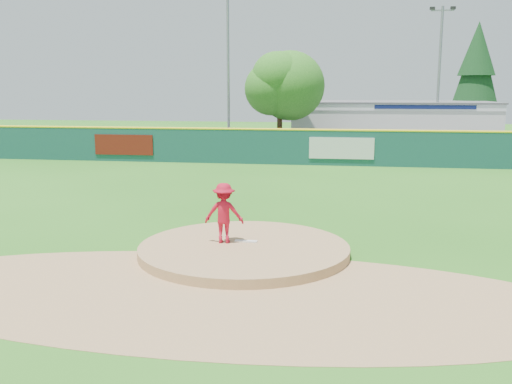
% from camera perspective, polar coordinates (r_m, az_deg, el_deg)
% --- Properties ---
extents(ground, '(120.00, 120.00, 0.00)m').
position_cam_1_polar(ground, '(15.03, -1.20, -6.23)').
color(ground, '#286B19').
rests_on(ground, ground).
extents(pitchers_mound, '(5.50, 5.50, 0.50)m').
position_cam_1_polar(pitchers_mound, '(15.03, -1.20, -6.23)').
color(pitchers_mound, '#9E774C').
rests_on(pitchers_mound, ground).
extents(pitching_rubber, '(0.60, 0.15, 0.04)m').
position_cam_1_polar(pitching_rubber, '(15.24, -1.01, -4.94)').
color(pitching_rubber, white).
rests_on(pitching_rubber, pitchers_mound).
extents(infield_dirt_arc, '(15.40, 15.40, 0.01)m').
position_cam_1_polar(infield_dirt_arc, '(12.24, -3.73, -10.15)').
color(infield_dirt_arc, '#9E774C').
rests_on(infield_dirt_arc, ground).
extents(parking_lot, '(44.00, 16.00, 0.02)m').
position_cam_1_polar(parking_lot, '(41.48, 5.43, 4.34)').
color(parking_lot, '#38383A').
rests_on(parking_lot, ground).
extents(pitcher, '(1.07, 0.66, 1.60)m').
position_cam_1_polar(pitcher, '(15.05, -3.22, -2.11)').
color(pitcher, '#B10F25').
rests_on(pitcher, pitchers_mound).
extents(van, '(6.24, 4.61, 1.57)m').
position_cam_1_polar(van, '(38.71, 1.51, 5.15)').
color(van, silver).
rests_on(van, parking_lot).
extents(pool_building_grp, '(15.20, 8.20, 3.31)m').
position_cam_1_polar(pool_building_grp, '(46.37, 13.34, 6.79)').
color(pool_building_grp, silver).
rests_on(pool_building_grp, ground).
extents(fence_banners, '(16.39, 0.04, 1.20)m').
position_cam_1_polar(fence_banners, '(32.94, -2.69, 4.57)').
color(fence_banners, '#62160E').
rests_on(fence_banners, ground).
extents(playground_slide, '(0.98, 2.76, 1.52)m').
position_cam_1_polar(playground_slide, '(40.81, -17.60, 4.88)').
color(playground_slide, blue).
rests_on(playground_slide, ground).
extents(outfield_fence, '(40.00, 0.14, 2.07)m').
position_cam_1_polar(outfield_fence, '(32.44, 4.45, 4.62)').
color(outfield_fence, '#14433F').
rests_on(outfield_fence, ground).
extents(deciduous_tree, '(5.60, 5.60, 7.36)m').
position_cam_1_polar(deciduous_tree, '(39.45, 2.41, 10.68)').
color(deciduous_tree, '#382314').
rests_on(deciduous_tree, ground).
extents(conifer_tree, '(4.40, 4.40, 9.50)m').
position_cam_1_polar(conifer_tree, '(51.27, 21.16, 11.03)').
color(conifer_tree, '#382314').
rests_on(conifer_tree, ground).
extents(light_pole_left, '(1.75, 0.25, 11.00)m').
position_cam_1_polar(light_pole_left, '(42.10, -2.80, 12.69)').
color(light_pole_left, gray).
rests_on(light_pole_left, ground).
extents(light_pole_right, '(1.75, 0.25, 10.00)m').
position_cam_1_polar(light_pole_right, '(43.67, 17.85, 11.47)').
color(light_pole_right, gray).
rests_on(light_pole_right, ground).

